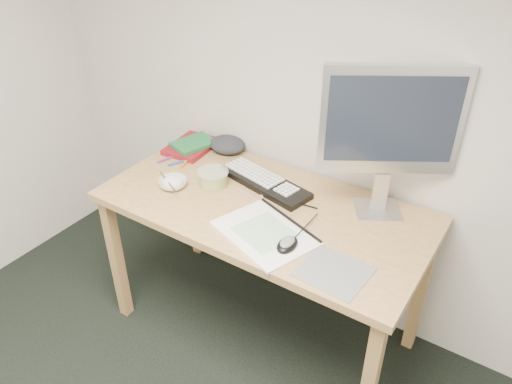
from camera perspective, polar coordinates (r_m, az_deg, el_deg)
desk at (r=2.16m, az=0.85°, el=-3.26°), size 1.40×0.70×0.75m
mousepad at (r=1.80m, az=8.86°, el=-8.98°), size 0.25×0.23×0.00m
sketchpad at (r=1.95m, az=1.01°, el=-4.74°), size 0.45×0.38×0.01m
keyboard at (r=2.24m, az=0.97°, el=1.10°), size 0.48×0.24×0.03m
monitor at (r=1.95m, az=15.12°, el=7.39°), size 0.48×0.31×0.62m
mouse at (r=1.87m, az=3.61°, el=-5.73°), size 0.08×0.12×0.04m
rice_bowl at (r=2.25m, az=-9.48°, el=0.97°), size 0.14×0.14×0.04m
chopsticks at (r=2.22m, az=-10.00°, el=1.13°), size 0.19×0.11×0.02m
fruit_tub at (r=2.24m, az=-4.92°, el=1.61°), size 0.18×0.18×0.07m
book_red at (r=2.56m, az=-7.40°, el=5.19°), size 0.22×0.28×0.03m
book_green at (r=2.54m, az=-7.15°, el=5.54°), size 0.20×0.24×0.02m
cloth_lump at (r=2.52m, az=-3.29°, el=5.41°), size 0.17×0.15×0.07m
pencil_pink at (r=2.16m, az=-0.62°, el=-0.54°), size 0.19×0.05×0.01m
pencil_tan at (r=2.10m, az=1.17°, el=-1.54°), size 0.14×0.13×0.01m
pencil_black at (r=2.13m, az=4.72°, el=-1.25°), size 0.18×0.03×0.01m
marker_blue at (r=2.44m, az=-8.65°, el=3.41°), size 0.07×0.12×0.01m
marker_orange at (r=2.45m, az=-7.86°, el=3.61°), size 0.05×0.14×0.01m
marker_purple at (r=2.48m, az=-10.02°, el=3.81°), size 0.04×0.12×0.01m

